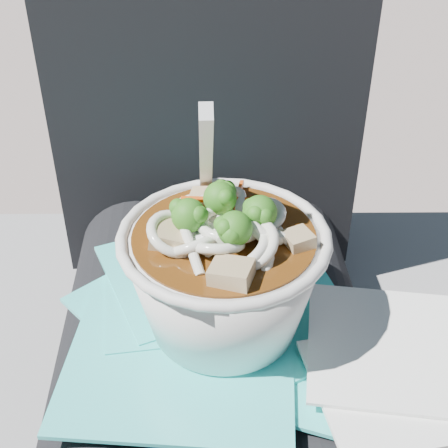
{
  "coord_description": "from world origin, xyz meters",
  "views": [
    {
      "loc": [
        -0.01,
        -0.37,
        0.96
      ],
      "look_at": [
        0.01,
        0.01,
        0.68
      ],
      "focal_mm": 50.0,
      "sensor_mm": 36.0,
      "label": 1
    }
  ],
  "objects_px": {
    "person_body": "(214,303)",
    "udon_bowl": "(224,267)",
    "plastic_bag": "(209,324)",
    "lap": "(218,398)",
    "stone_ledge": "(214,445)"
  },
  "relations": [
    {
      "from": "udon_bowl",
      "to": "lap",
      "type": "bearing_deg",
      "value": -114.81
    },
    {
      "from": "plastic_bag",
      "to": "lap",
      "type": "bearing_deg",
      "value": -72.65
    },
    {
      "from": "stone_ledge",
      "to": "plastic_bag",
      "type": "xyz_separation_m",
      "value": [
        -0.01,
        -0.13,
        0.36
      ]
    },
    {
      "from": "stone_ledge",
      "to": "lap",
      "type": "xyz_separation_m",
      "value": [
        0.0,
        -0.15,
        0.28
      ]
    },
    {
      "from": "lap",
      "to": "stone_ledge",
      "type": "bearing_deg",
      "value": 90.0
    },
    {
      "from": "plastic_bag",
      "to": "person_body",
      "type": "bearing_deg",
      "value": 85.43
    },
    {
      "from": "stone_ledge",
      "to": "udon_bowl",
      "type": "bearing_deg",
      "value": -87.3
    },
    {
      "from": "person_body",
      "to": "plastic_bag",
      "type": "distance_m",
      "value": 0.09
    },
    {
      "from": "person_body",
      "to": "udon_bowl",
      "type": "bearing_deg",
      "value": -85.31
    },
    {
      "from": "person_body",
      "to": "stone_ledge",
      "type": "bearing_deg",
      "value": 90.0
    },
    {
      "from": "person_body",
      "to": "plastic_bag",
      "type": "bearing_deg",
      "value": -94.57
    },
    {
      "from": "stone_ledge",
      "to": "lap",
      "type": "bearing_deg",
      "value": -90.0
    },
    {
      "from": "stone_ledge",
      "to": "plastic_bag",
      "type": "bearing_deg",
      "value": -92.56
    },
    {
      "from": "person_body",
      "to": "plastic_bag",
      "type": "height_order",
      "value": "person_body"
    },
    {
      "from": "lap",
      "to": "person_body",
      "type": "distance_m",
      "value": 0.1
    }
  ]
}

